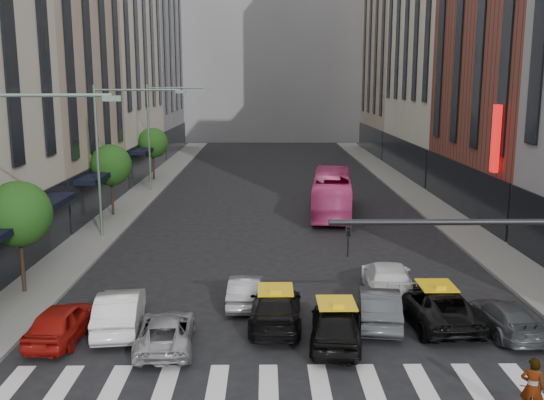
{
  "coord_description": "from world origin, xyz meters",
  "views": [
    {
      "loc": [
        -1.09,
        -15.75,
        9.22
      ],
      "look_at": [
        -0.78,
        11.32,
        4.0
      ],
      "focal_mm": 40.0,
      "sensor_mm": 36.0,
      "label": 1
    }
  ],
  "objects_px": {
    "car_red": "(63,322)",
    "taxi_left": "(275,307)",
    "car_white_front": "(120,310)",
    "streetlamp_mid": "(113,141)",
    "bus": "(332,193)",
    "taxi_center": "(336,324)",
    "streetlamp_far": "(160,123)"
  },
  "relations": [
    {
      "from": "car_red",
      "to": "taxi_left",
      "type": "bearing_deg",
      "value": -165.76
    },
    {
      "from": "car_red",
      "to": "car_white_front",
      "type": "bearing_deg",
      "value": -147.85
    },
    {
      "from": "streetlamp_mid",
      "to": "bus",
      "type": "height_order",
      "value": "streetlamp_mid"
    },
    {
      "from": "car_red",
      "to": "bus",
      "type": "relative_size",
      "value": 0.37
    },
    {
      "from": "taxi_center",
      "to": "bus",
      "type": "height_order",
      "value": "bus"
    },
    {
      "from": "car_red",
      "to": "taxi_left",
      "type": "height_order",
      "value": "taxi_left"
    },
    {
      "from": "streetlamp_mid",
      "to": "car_white_front",
      "type": "xyz_separation_m",
      "value": [
        3.41,
        -13.9,
        -5.16
      ]
    },
    {
      "from": "taxi_center",
      "to": "car_white_front",
      "type": "bearing_deg",
      "value": -3.39
    },
    {
      "from": "streetlamp_far",
      "to": "streetlamp_mid",
      "type": "bearing_deg",
      "value": -90.0
    },
    {
      "from": "streetlamp_mid",
      "to": "streetlamp_far",
      "type": "bearing_deg",
      "value": 90.0
    },
    {
      "from": "car_white_front",
      "to": "taxi_left",
      "type": "bearing_deg",
      "value": 176.59
    },
    {
      "from": "streetlamp_mid",
      "to": "streetlamp_far",
      "type": "height_order",
      "value": "same"
    },
    {
      "from": "taxi_center",
      "to": "bus",
      "type": "xyz_separation_m",
      "value": [
        2.25,
        21.98,
        0.77
      ]
    },
    {
      "from": "car_red",
      "to": "car_white_front",
      "type": "xyz_separation_m",
      "value": [
        1.86,
        0.95,
        0.06
      ]
    },
    {
      "from": "streetlamp_far",
      "to": "taxi_center",
      "type": "distance_m",
      "value": 33.76
    },
    {
      "from": "bus",
      "to": "taxi_left",
      "type": "bearing_deg",
      "value": 84.45
    },
    {
      "from": "streetlamp_mid",
      "to": "taxi_center",
      "type": "xyz_separation_m",
      "value": [
        11.48,
        -15.33,
        -5.15
      ]
    },
    {
      "from": "streetlamp_mid",
      "to": "taxi_center",
      "type": "bearing_deg",
      "value": -53.17
    },
    {
      "from": "car_white_front",
      "to": "bus",
      "type": "xyz_separation_m",
      "value": [
        10.32,
        20.55,
        0.78
      ]
    },
    {
      "from": "taxi_left",
      "to": "taxi_center",
      "type": "height_order",
      "value": "taxi_center"
    },
    {
      "from": "car_white_front",
      "to": "bus",
      "type": "height_order",
      "value": "bus"
    },
    {
      "from": "streetlamp_mid",
      "to": "taxi_center",
      "type": "height_order",
      "value": "streetlamp_mid"
    },
    {
      "from": "streetlamp_far",
      "to": "car_red",
      "type": "xyz_separation_m",
      "value": [
        1.56,
        -30.85,
        -5.21
      ]
    },
    {
      "from": "streetlamp_mid",
      "to": "bus",
      "type": "xyz_separation_m",
      "value": [
        13.73,
        6.65,
        -4.37
      ]
    },
    {
      "from": "streetlamp_far",
      "to": "car_white_front",
      "type": "relative_size",
      "value": 1.99
    },
    {
      "from": "streetlamp_mid",
      "to": "streetlamp_far",
      "type": "relative_size",
      "value": 1.0
    },
    {
      "from": "car_red",
      "to": "taxi_center",
      "type": "relative_size",
      "value": 0.91
    },
    {
      "from": "car_white_front",
      "to": "taxi_center",
      "type": "height_order",
      "value": "taxi_center"
    },
    {
      "from": "streetlamp_mid",
      "to": "taxi_left",
      "type": "relative_size",
      "value": 1.84
    },
    {
      "from": "taxi_left",
      "to": "streetlamp_mid",
      "type": "bearing_deg",
      "value": -53.49
    },
    {
      "from": "car_white_front",
      "to": "taxi_left",
      "type": "distance_m",
      "value": 5.94
    },
    {
      "from": "streetlamp_far",
      "to": "car_red",
      "type": "bearing_deg",
      "value": -87.11
    }
  ]
}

